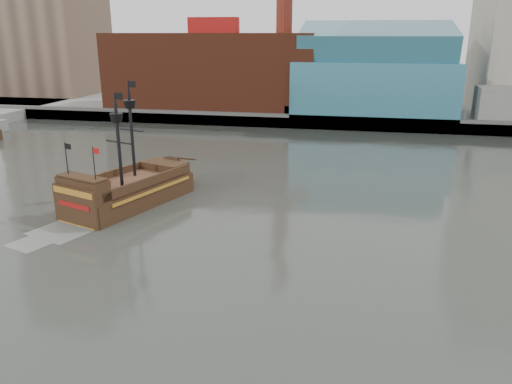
# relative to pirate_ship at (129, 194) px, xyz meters

# --- Properties ---
(ground) EXTENTS (400.00, 400.00, 0.00)m
(ground) POSITION_rel_pirate_ship_xyz_m (15.08, -15.74, -1.21)
(ground) COLOR #2A2D28
(ground) RESTS_ON ground
(promenade_far) EXTENTS (220.00, 60.00, 2.00)m
(promenade_far) POSITION_rel_pirate_ship_xyz_m (15.08, 76.26, -0.21)
(promenade_far) COLOR slate
(promenade_far) RESTS_ON ground
(seawall) EXTENTS (220.00, 1.00, 2.60)m
(seawall) POSITION_rel_pirate_ship_xyz_m (15.08, 46.76, 0.09)
(seawall) COLOR #4C4C49
(seawall) RESTS_ON ground
(pirate_ship) EXTENTS (10.82, 18.60, 13.36)m
(pirate_ship) POSITION_rel_pirate_ship_xyz_m (0.00, 0.00, 0.00)
(pirate_ship) COLOR black
(pirate_ship) RESTS_ON ground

